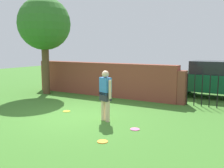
{
  "coord_description": "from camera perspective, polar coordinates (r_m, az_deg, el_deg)",
  "views": [
    {
      "loc": [
        5.29,
        -6.8,
        2.32
      ],
      "look_at": [
        0.52,
        1.3,
        1.0
      ],
      "focal_mm": 41.24,
      "sensor_mm": 36.0,
      "label": 1
    }
  ],
  "objects": [
    {
      "name": "ground_plane",
      "position": [
        8.92,
        -7.19,
        -7.14
      ],
      "size": [
        40.0,
        40.0,
        0.0
      ],
      "primitive_type": "plane",
      "color": "#3D7528"
    },
    {
      "name": "frisbee_orange",
      "position": [
        6.56,
        -2.13,
        -12.63
      ],
      "size": [
        0.27,
        0.27,
        0.02
      ],
      "primitive_type": "cylinder",
      "color": "orange",
      "rests_on": "ground"
    },
    {
      "name": "brick_wall",
      "position": [
        12.6,
        -2.36,
        1.08
      ],
      "size": [
        7.61,
        0.5,
        1.61
      ],
      "primitive_type": "cube",
      "color": "brown",
      "rests_on": "ground"
    },
    {
      "name": "tree",
      "position": [
        13.5,
        -14.8,
        12.66
      ],
      "size": [
        2.61,
        2.61,
        4.82
      ],
      "color": "brown",
      "rests_on": "ground"
    },
    {
      "name": "car",
      "position": [
        12.97,
        21.62,
        0.98
      ],
      "size": [
        4.21,
        1.95,
        1.72
      ],
      "rotation": [
        0.0,
        0.0,
        3.13
      ],
      "color": "#0C4C2D",
      "rests_on": "ground"
    },
    {
      "name": "frisbee_pink",
      "position": [
        7.51,
        5.1,
        -9.95
      ],
      "size": [
        0.27,
        0.27,
        0.02
      ],
      "primitive_type": "cylinder",
      "color": "pink",
      "rests_on": "ground"
    },
    {
      "name": "fence_gate",
      "position": [
        10.79,
        20.1,
        -1.13
      ],
      "size": [
        2.44,
        0.44,
        1.4
      ],
      "color": "brown",
      "rests_on": "ground"
    },
    {
      "name": "frisbee_yellow",
      "position": [
        9.66,
        -10.05,
        -5.96
      ],
      "size": [
        0.27,
        0.27,
        0.02
      ],
      "primitive_type": "cylinder",
      "color": "yellow",
      "rests_on": "ground"
    },
    {
      "name": "person",
      "position": [
        8.14,
        -1.48,
        -2.08
      ],
      "size": [
        0.52,
        0.32,
        1.62
      ],
      "rotation": [
        0.0,
        0.0,
        2.81
      ],
      "color": "beige",
      "rests_on": "ground"
    }
  ]
}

